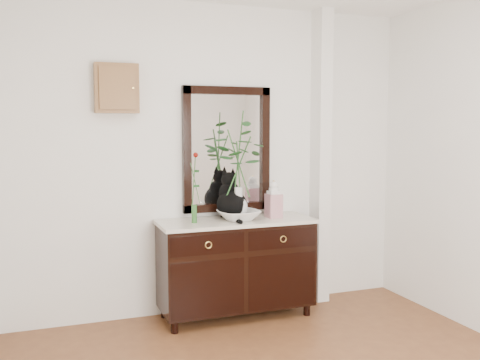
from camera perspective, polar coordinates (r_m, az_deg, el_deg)
name	(u,v)px	position (r m, az deg, el deg)	size (l,w,h in m)	color
wall_back	(216,160)	(4.72, -2.61, 2.17)	(3.60, 0.04, 2.70)	white
pilaster	(320,158)	(5.04, 8.58, 2.34)	(0.12, 0.20, 2.70)	white
sideboard	(236,263)	(4.65, -0.43, -8.82)	(1.33, 0.52, 0.82)	black
wall_mirror	(227,149)	(4.73, -1.41, 3.27)	(0.80, 0.06, 1.10)	black
key_cabinet	(117,88)	(4.49, -13.02, 9.51)	(0.35, 0.10, 0.40)	brown
cat	(232,195)	(4.58, -0.86, -1.64)	(0.29, 0.35, 0.41)	black
lotus_bowl	(239,215)	(4.54, -0.15, -3.77)	(0.35, 0.35, 0.09)	silver
vase_branches	(239,164)	(4.49, -0.15, 1.72)	(0.44, 0.44, 0.92)	silver
bud_vase_rose	(194,187)	(4.40, -4.93, -0.77)	(0.07, 0.07, 0.59)	#2E6429
ginger_jar	(274,199)	(4.67, 3.61, -2.01)	(0.12, 0.12, 0.33)	silver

